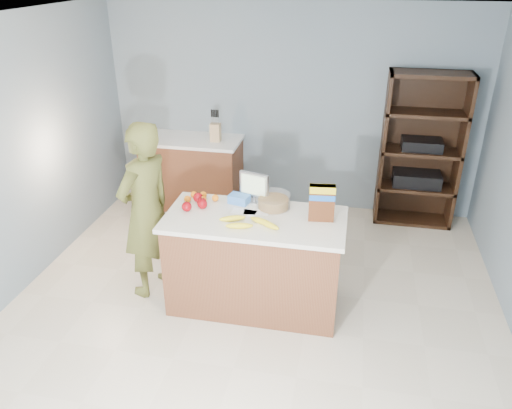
% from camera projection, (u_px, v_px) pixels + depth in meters
% --- Properties ---
extents(floor, '(4.50, 5.00, 0.02)m').
position_uv_depth(floor, '(248.00, 323.00, 4.41)').
color(floor, beige).
rests_on(floor, ground).
extents(walls, '(4.52, 5.02, 2.51)m').
position_uv_depth(walls, '(247.00, 146.00, 3.68)').
color(walls, slate).
rests_on(walls, ground).
extents(counter_peninsula, '(1.56, 0.76, 0.90)m').
position_uv_depth(counter_peninsula, '(255.00, 265.00, 4.49)').
color(counter_peninsula, brown).
rests_on(counter_peninsula, ground).
extents(back_cabinet, '(1.24, 0.62, 0.90)m').
position_uv_depth(back_cabinet, '(193.00, 172.00, 6.36)').
color(back_cabinet, brown).
rests_on(back_cabinet, ground).
extents(shelving_unit, '(0.90, 0.40, 1.80)m').
position_uv_depth(shelving_unit, '(420.00, 152.00, 5.82)').
color(shelving_unit, black).
rests_on(shelving_unit, ground).
extents(person, '(0.61, 0.72, 1.68)m').
position_uv_depth(person, '(146.00, 211.00, 4.52)').
color(person, '#505222').
rests_on(person, ground).
extents(knife_block, '(0.12, 0.10, 0.31)m').
position_uv_depth(knife_block, '(215.00, 132.00, 6.02)').
color(knife_block, tan).
rests_on(knife_block, back_cabinet).
extents(envelopes, '(0.34, 0.15, 0.00)m').
position_uv_depth(envelopes, '(250.00, 212.00, 4.37)').
color(envelopes, white).
rests_on(envelopes, counter_peninsula).
extents(bananas, '(0.54, 0.23, 0.05)m').
position_uv_depth(bananas, '(250.00, 222.00, 4.15)').
color(bananas, yellow).
rests_on(bananas, counter_peninsula).
extents(apples, '(0.21, 0.29, 0.09)m').
position_uv_depth(apples, '(197.00, 203.00, 4.44)').
color(apples, maroon).
rests_on(apples, counter_peninsula).
extents(oranges, '(0.31, 0.18, 0.06)m').
position_uv_depth(oranges, '(201.00, 197.00, 4.56)').
color(oranges, orange).
rests_on(oranges, counter_peninsula).
extents(blue_carton, '(0.20, 0.16, 0.08)m').
position_uv_depth(blue_carton, '(239.00, 199.00, 4.52)').
color(blue_carton, blue).
rests_on(blue_carton, counter_peninsula).
extents(salad_bowl, '(0.30, 0.30, 0.13)m').
position_uv_depth(salad_bowl, '(273.00, 202.00, 4.42)').
color(salad_bowl, '#267219').
rests_on(salad_bowl, counter_peninsula).
extents(tv, '(0.28, 0.12, 0.28)m').
position_uv_depth(tv, '(254.00, 186.00, 4.49)').
color(tv, silver).
rests_on(tv, counter_peninsula).
extents(cereal_box, '(0.22, 0.10, 0.32)m').
position_uv_depth(cereal_box, '(322.00, 200.00, 4.15)').
color(cereal_box, '#592B14').
rests_on(cereal_box, counter_peninsula).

